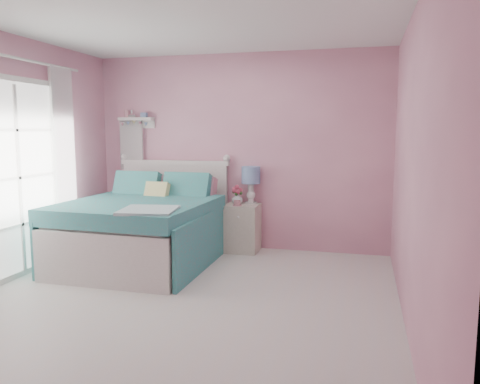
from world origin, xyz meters
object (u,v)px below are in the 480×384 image
at_px(nightstand, 242,228).
at_px(vase, 237,198).
at_px(teacup, 237,203).
at_px(table_lamp, 251,178).
at_px(bed, 144,229).

distance_m(nightstand, vase, 0.40).
xyz_separation_m(vase, teacup, (0.04, -0.15, -0.04)).
bearing_deg(table_lamp, vase, -156.88).
xyz_separation_m(bed, teacup, (0.98, 0.67, 0.26)).
height_order(nightstand, vase, vase).
height_order(bed, nightstand, bed).
distance_m(table_lamp, vase, 0.33).
relative_size(vase, teacup, 1.65).
xyz_separation_m(bed, vase, (0.94, 0.82, 0.30)).
xyz_separation_m(table_lamp, teacup, (-0.13, -0.23, -0.31)).
xyz_separation_m(bed, nightstand, (1.02, 0.79, -0.09)).
distance_m(bed, vase, 1.28).
xyz_separation_m(nightstand, table_lamp, (0.09, 0.11, 0.65)).
distance_m(table_lamp, teacup, 0.40).
height_order(table_lamp, vase, table_lamp).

